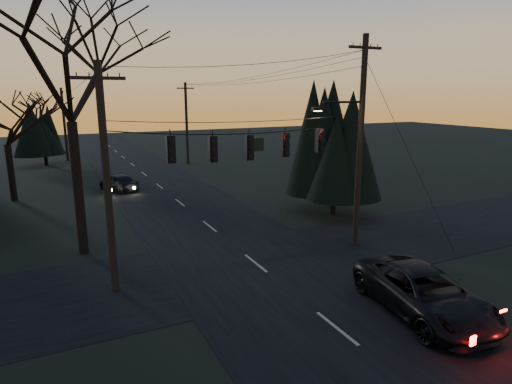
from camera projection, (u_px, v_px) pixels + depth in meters
name	position (u px, v px, depth m)	size (l,w,h in m)	color
main_road	(189.00, 210.00, 27.77)	(8.00, 120.00, 0.02)	black
cross_road	(256.00, 263.00, 19.01)	(60.00, 7.00, 0.02)	black
utility_pole_right	(354.00, 245.00, 21.35)	(5.00, 0.30, 10.00)	black
utility_pole_left	(116.00, 290.00, 16.46)	(1.80, 0.30, 8.50)	black
utility_pole_far_r	(188.00, 164.00, 45.89)	(1.80, 0.30, 8.50)	black
utility_pole_far_l	(68.00, 161.00, 48.01)	(0.30, 0.30, 8.00)	black
span_signal_assembly	(250.00, 146.00, 17.72)	(11.50, 0.44, 1.57)	black
bare_tree_left	(66.00, 64.00, 18.32)	(9.53, 9.53, 12.32)	black
evergreen_right	(335.00, 146.00, 26.02)	(4.32, 4.32, 7.31)	black
bare_tree_dist	(4.00, 121.00, 28.94)	(6.79, 6.79, 7.93)	black
evergreen_dist	(43.00, 132.00, 44.26)	(4.06, 4.06, 5.74)	black
suv_near	(424.00, 293.00, 14.49)	(2.58, 5.61, 1.56)	black
sedan_oncoming_a	(118.00, 182.00, 33.08)	(1.59, 3.95, 1.35)	black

